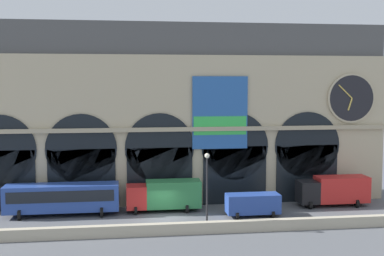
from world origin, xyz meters
name	(u,v)px	position (x,y,z in m)	size (l,w,h in m)	color
ground_plane	(164,219)	(0.00, 0.00, 0.00)	(200.00, 200.00, 0.00)	#54565B
quay_parapet_wall	(168,229)	(0.00, -5.20, 0.50)	(90.00, 0.70, 1.01)	#B2A891
station_building	(158,116)	(0.05, 7.43, 9.41)	(49.93, 5.29, 19.36)	#BCAD8C
bus_midwest	(62,198)	(-9.78, 2.45, 1.78)	(11.00, 3.25, 3.10)	#28479E
box_truck_center	(165,195)	(0.32, 2.81, 1.70)	(7.50, 2.91, 3.12)	red
van_mideast	(253,204)	(8.70, -0.31, 1.25)	(5.20, 2.48, 2.20)	#28479E
box_truck_east	(334,190)	(18.24, 2.63, 1.70)	(7.50, 2.91, 3.12)	black
street_lamp_quayside	(207,181)	(3.48, -4.40, 4.41)	(0.44, 0.44, 6.90)	black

